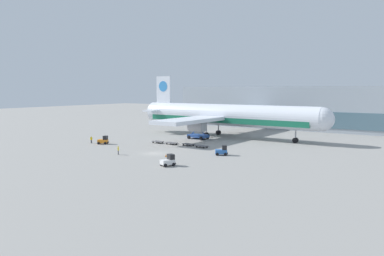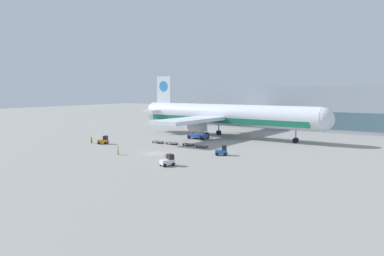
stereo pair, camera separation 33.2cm
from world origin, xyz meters
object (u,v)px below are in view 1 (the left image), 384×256
Objects in this scene: baggage_tug_mid at (104,140)px; baggage_dolly_second at (172,143)px; scissor_lift_loader at (198,131)px; baggage_dolly_lead at (158,142)px; baggage_dolly_third at (189,144)px; baggage_dolly_trail at (202,146)px; traffic_cone_near at (166,155)px; ground_crew_far at (91,139)px; baggage_tug_foreground at (168,161)px; ground_crew_near at (118,149)px; baggage_tug_far at (222,151)px; airplane_main at (223,116)px.

baggage_dolly_second is (14.00, 8.49, -0.49)m from baggage_tug_mid.
scissor_lift_loader is 12.90m from baggage_dolly_lead.
baggage_dolly_third and baggage_dolly_trail have the same top height.
traffic_cone_near is at bearing -68.93° from scissor_lift_loader.
ground_crew_far reaches higher than traffic_cone_near.
baggage_tug_foreground is 1.55× the size of ground_crew_near.
baggage_tug_far is at bearing -13.17° from baggage_dolly_second.
baggage_tug_mid is at bearing -133.28° from baggage_dolly_lead.
ground_crew_near is (13.37, -8.54, 0.19)m from baggage_tug_mid.
baggage_tug_mid is at bearing -119.92° from airplane_main.
scissor_lift_loader is 12.25m from baggage_dolly_second.
baggage_tug_mid is at bearing -122.17° from scissor_lift_loader.
baggage_dolly_second is at bearing 123.00° from traffic_cone_near.
baggage_tug_foreground reaches higher than ground_crew_far.
baggage_dolly_second is 17.05m from ground_crew_near.
airplane_main reaches higher than baggage_tug_far.
baggage_dolly_lead is at bearing -172.80° from baggage_dolly_second.
baggage_tug_foreground is 3.82× the size of traffic_cone_near.
traffic_cone_near is (5.89, -33.23, -5.48)m from airplane_main.
baggage_dolly_lead is at bearing -169.10° from baggage_dolly_third.
ground_crew_far is (-16.87, 7.84, -0.05)m from ground_crew_near.
baggage_dolly_third is 2.09× the size of ground_crew_near.
baggage_tug_mid is 1.00× the size of baggage_tug_far.
baggage_tug_far reaches higher than baggage_dolly_third.
scissor_lift_loader reaches higher than baggage_dolly_third.
airplane_main is 32.22× the size of ground_crew_near.
baggage_dolly_third is 18.38m from ground_crew_near.
baggage_dolly_third is 5.14× the size of traffic_cone_near.
baggage_dolly_trail is (5.51, -19.61, -5.45)m from airplane_main.
baggage_dolly_lead is (9.85, 8.42, -0.49)m from baggage_tug_mid.
airplane_main is 20.63× the size of baggage_tug_far.
baggage_tug_far is 34.65m from ground_crew_far.
airplane_main reaches higher than ground_crew_near.
ground_crew_far is at bearing 95.40° from baggage_tug_foreground.
baggage_dolly_second is 16.38m from traffic_cone_near.
scissor_lift_loader is 24.77m from baggage_tug_mid.
baggage_dolly_third is at bearing 175.91° from baggage_dolly_trail.
baggage_dolly_trail is (8.86, -12.24, -1.76)m from scissor_lift_loader.
baggage_dolly_lead is (-3.84, -12.19, -1.76)m from scissor_lift_loader.
baggage_tug_foreground is at bearing -49.56° from baggage_tug_mid.
baggage_tug_mid is 0.75× the size of baggage_dolly_third.
airplane_main is at bearing 133.84° from ground_crew_near.
scissor_lift_loader reaches higher than baggage_tug_far.
baggage_dolly_lead is at bearing 13.40° from baggage_tug_mid.
baggage_tug_foreground is 15.48m from ground_crew_near.
scissor_lift_loader reaches higher than ground_crew_far.
airplane_main reaches higher than ground_crew_far.
airplane_main reaches higher than baggage_dolly_lead.
traffic_cone_near is at bearing -40.02° from baggage_tug_mid.
airplane_main reaches higher than baggage_tug_mid.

